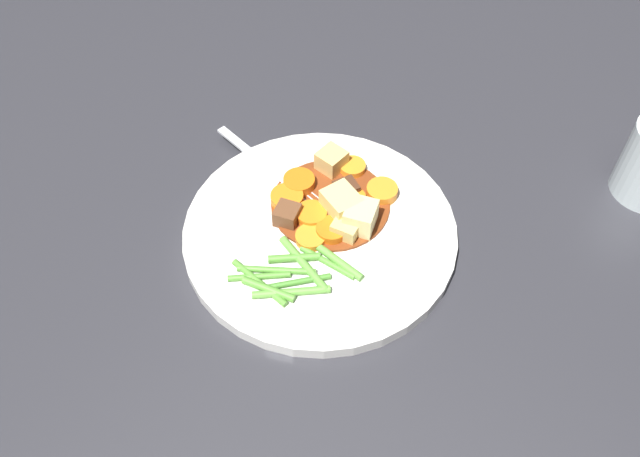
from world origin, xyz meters
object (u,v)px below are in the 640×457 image
Objects in this scene: potato_chunk_1 at (332,161)px; fork at (273,171)px; potato_chunk_3 at (346,230)px; meat_chunk_1 at (287,215)px; dinner_plate at (320,233)px; carrot_slice_7 at (311,215)px; potato_chunk_0 at (360,217)px; carrot_slice_4 at (329,234)px; carrot_slice_2 at (299,183)px; carrot_slice_6 at (287,199)px; potato_chunk_2 at (341,205)px; carrot_slice_3 at (382,191)px; carrot_slice_0 at (352,168)px; meat_chunk_0 at (343,189)px; carrot_slice_5 at (353,200)px; carrot_slice_1 at (308,236)px.

fork is (-0.04, 0.05, -0.01)m from potato_chunk_1.
meat_chunk_1 is at bearing 104.65° from potato_chunk_3.
meat_chunk_1 is (-0.02, 0.06, 0.00)m from potato_chunk_3.
dinner_plate is at bearing -156.11° from potato_chunk_1.
potato_chunk_0 reaches higher than carrot_slice_7.
potato_chunk_0 reaches higher than potato_chunk_3.
carrot_slice_4 is 0.99× the size of carrot_slice_7.
carrot_slice_2 is at bearing 160.02° from potato_chunk_1.
potato_chunk_3 reaches higher than carrot_slice_6.
carrot_slice_7 is 0.05m from potato_chunk_0.
fork is (0.03, 0.07, -0.00)m from carrot_slice_7.
fork is (0.01, 0.10, -0.01)m from potato_chunk_2.
fork is at bearing 82.98° from potato_chunk_0.
potato_chunk_3 is at bearing 176.10° from carrot_slice_3.
dinner_plate is at bearing -171.33° from carrot_slice_0.
meat_chunk_0 and meat_chunk_1 have the same top height.
carrot_slice_6 is 0.06m from potato_chunk_2.
meat_chunk_1 is (-0.02, -0.01, 0.00)m from carrot_slice_6.
meat_chunk_1 is (-0.09, 0.07, 0.00)m from carrot_slice_3.
carrot_slice_2 is (0.04, 0.05, 0.01)m from dinner_plate.
carrot_slice_0 is 0.89× the size of carrot_slice_7.
carrot_slice_4 is 0.06m from meat_chunk_0.
potato_chunk_2 reaches higher than potato_chunk_1.
potato_chunk_0 is at bearing -20.20° from potato_chunk_3.
potato_chunk_3 reaches higher than carrot_slice_5.
dinner_plate is 8.35× the size of carrot_slice_2.
carrot_slice_1 is 0.10m from potato_chunk_1.
potato_chunk_3 is (-0.02, -0.02, -0.01)m from potato_chunk_2.
carrot_slice_1 is 0.07m from meat_chunk_0.
dinner_plate is at bearing -126.17° from carrot_slice_2.
carrot_slice_7 is at bearing 66.87° from dinner_plate.
potato_chunk_2 is at bearing -15.97° from dinner_plate.
potato_chunk_3 is at bearing -106.12° from fork.
meat_chunk_1 is at bearing -144.98° from carrot_slice_6.
carrot_slice_0 is 0.04m from meat_chunk_0.
meat_chunk_0 is (0.05, 0.00, 0.02)m from dinner_plate.
dinner_plate is at bearing 71.26° from carrot_slice_4.
carrot_slice_7 is at bearing 69.00° from carrot_slice_4.
carrot_slice_6 is at bearing 120.74° from carrot_slice_5.
carrot_slice_5 reaches higher than carrot_slice_0.
meat_chunk_0 reaches higher than carrot_slice_5.
carrot_slice_4 is 0.05m from meat_chunk_1.
carrot_slice_2 is 0.05m from carrot_slice_7.
potato_chunk_3 reaches higher than carrot_slice_2.
carrot_slice_0 is at bearing 16.48° from carrot_slice_4.
carrot_slice_5 is at bearing -123.94° from potato_chunk_1.
carrot_slice_2 is at bearing 99.30° from carrot_slice_5.
dinner_plate is 1.66× the size of fork.
meat_chunk_0 reaches higher than carrot_slice_0.
potato_chunk_0 is 0.12m from fork.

